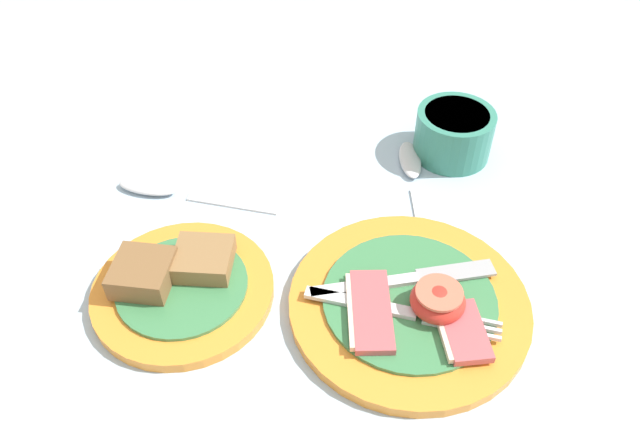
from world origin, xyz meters
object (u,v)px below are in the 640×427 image
at_px(bread_plate, 180,284).
at_px(teaspoon_near_cup, 169,191).
at_px(teaspoon_by_saucer, 413,175).
at_px(sugar_cup, 454,132).
at_px(breakfast_plate, 411,304).

height_order(bread_plate, teaspoon_near_cup, bread_plate).
relative_size(teaspoon_by_saucer, teaspoon_near_cup, 0.99).
relative_size(bread_plate, sugar_cup, 1.90).
relative_size(breakfast_plate, teaspoon_near_cup, 1.21).
distance_m(bread_plate, sugar_cup, 0.37).
distance_m(sugar_cup, teaspoon_by_saucer, 0.08).
xyz_separation_m(breakfast_plate, sugar_cup, (0.02, 0.26, 0.02)).
height_order(teaspoon_by_saucer, teaspoon_near_cup, same).
height_order(breakfast_plate, teaspoon_near_cup, breakfast_plate).
bearing_deg(bread_plate, sugar_cup, 49.69).
xyz_separation_m(sugar_cup, teaspoon_by_saucer, (-0.04, -0.06, -0.03)).
xyz_separation_m(breakfast_plate, teaspoon_by_saucer, (-0.02, 0.20, -0.01)).
height_order(breakfast_plate, teaspoon_by_saucer, breakfast_plate).
xyz_separation_m(bread_plate, teaspoon_near_cup, (-0.07, 0.13, -0.01)).
bearing_deg(bread_plate, teaspoon_by_saucer, 48.31).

